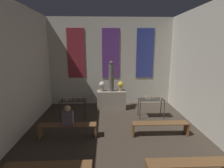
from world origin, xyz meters
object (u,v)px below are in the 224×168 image
at_px(flower_vase_right, 121,85).
at_px(pew_back_right, 160,126).
at_px(pew_second_right, 188,167).
at_px(pew_back_left, 68,128).
at_px(statue, 111,77).
at_px(candle_rack_right, 151,102).
at_px(person_seated, 68,116).
at_px(altar, 111,100).
at_px(flower_vase_left, 102,86).
at_px(candle_rack_left, 73,103).

bearing_deg(flower_vase_right, pew_back_right, -67.31).
distance_m(pew_second_right, pew_back_left, 3.92).
height_order(statue, pew_second_right, statue).
xyz_separation_m(candle_rack_right, person_seated, (-3.33, -1.63, 0.05)).
relative_size(altar, candle_rack_right, 1.28).
relative_size(candle_rack_right, pew_second_right, 0.56).
distance_m(pew_second_right, person_seated, 3.92).
xyz_separation_m(candle_rack_right, pew_back_left, (-3.36, -1.63, -0.39)).
distance_m(flower_vase_left, flower_vase_right, 0.93).
distance_m(flower_vase_right, pew_back_left, 3.61).
distance_m(candle_rack_right, pew_second_right, 3.81).
bearing_deg(altar, pew_second_right, -71.74).
bearing_deg(altar, person_seated, -119.82).
relative_size(candle_rack_left, pew_second_right, 0.56).
bearing_deg(candle_rack_right, person_seated, -153.95).
relative_size(statue, pew_back_right, 0.75).
relative_size(candle_rack_left, pew_back_left, 0.56).
bearing_deg(pew_back_right, candle_rack_right, 86.78).
xyz_separation_m(statue, candle_rack_right, (1.73, -1.17, -0.92)).
relative_size(flower_vase_left, pew_second_right, 0.24).
bearing_deg(pew_back_left, candle_rack_right, 25.84).
relative_size(flower_vase_right, candle_rack_right, 0.43).
height_order(statue, pew_back_right, statue).
distance_m(candle_rack_left, pew_back_left, 1.67).
height_order(statue, candle_rack_right, statue).
bearing_deg(flower_vase_left, flower_vase_right, 0.00).
distance_m(candle_rack_left, person_seated, 1.63).
height_order(statue, pew_back_left, statue).
relative_size(flower_vase_left, candle_rack_left, 0.43).
distance_m(statue, flower_vase_right, 0.63).
xyz_separation_m(candle_rack_left, pew_back_left, (0.10, -1.62, -0.39)).
relative_size(altar, pew_second_right, 0.71).
relative_size(candle_rack_right, pew_back_right, 0.56).
height_order(pew_second_right, pew_back_right, same).
distance_m(statue, person_seated, 3.34).
xyz_separation_m(altar, person_seated, (-1.60, -2.80, 0.31)).
relative_size(flower_vase_left, pew_back_left, 0.24).
bearing_deg(statue, flower_vase_right, -0.00).
bearing_deg(candle_rack_right, flower_vase_right, 137.14).
distance_m(flower_vase_right, pew_back_right, 3.16).
distance_m(flower_vase_left, pew_back_left, 3.16).
height_order(flower_vase_right, pew_second_right, flower_vase_right).
distance_m(flower_vase_left, pew_back_right, 3.61).
bearing_deg(statue, altar, 0.00).
distance_m(flower_vase_right, pew_second_right, 5.17).
bearing_deg(pew_second_right, person_seated, 146.32).
distance_m(altar, statue, 1.18).
bearing_deg(pew_back_right, flower_vase_left, 126.90).
relative_size(flower_vase_left, candle_rack_right, 0.43).
bearing_deg(flower_vase_left, statue, 0.00).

